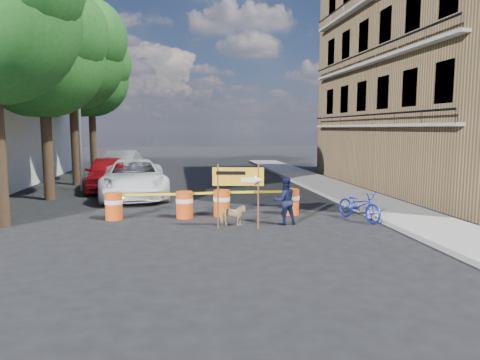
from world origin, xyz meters
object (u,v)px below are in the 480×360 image
object	(u,v)px
pedestrian	(285,201)
suv_white	(134,178)
detour_sign	(245,181)
bicycle	(360,192)
barrel_mid_right	(222,202)
barrel_mid_left	(185,204)
barrel_far_right	(291,201)
dog	(233,215)
sedan_silver	(122,164)
barrel_far_left	(114,206)
sedan_red	(108,173)

from	to	relation	value
pedestrian	suv_white	distance (m)	8.16
detour_sign	bicycle	world-z (taller)	detour_sign
barrel_mid_right	pedestrian	distance (m)	2.44
barrel_mid_left	barrel_far_right	xyz separation A→B (m)	(3.72, 0.07, 0.00)
bicycle	dog	world-z (taller)	bicycle
barrel_far_right	dog	xyz separation A→B (m)	(-2.26, -1.46, -0.13)
sedan_silver	detour_sign	bearing A→B (deg)	-64.65
barrel_far_left	sedan_silver	world-z (taller)	sedan_silver
barrel_mid_right	bicycle	xyz separation A→B (m)	(4.40, -1.37, 0.48)
barrel_far_left	barrel_mid_right	xyz separation A→B (m)	(3.61, 0.08, 0.00)
dog	sedan_silver	xyz separation A→B (m)	(-5.05, 13.85, 0.50)
barrel_mid_left	dog	world-z (taller)	barrel_mid_left
barrel_far_left	sedan_red	world-z (taller)	sedan_red
barrel_mid_left	detour_sign	size ratio (longest dim) A/B	0.46
pedestrian	suv_white	size ratio (longest dim) A/B	0.25
barrel_mid_right	detour_sign	size ratio (longest dim) A/B	0.46
pedestrian	barrel_mid_left	bearing A→B (deg)	-33.17
barrel_mid_left	sedan_red	world-z (taller)	sedan_red
dog	sedan_red	bearing A→B (deg)	42.23
suv_white	sedan_silver	world-z (taller)	sedan_silver
barrel_far_right	dog	size ratio (longest dim) A/B	1.12
bicycle	dog	distance (m)	4.27
barrel_far_left	suv_white	world-z (taller)	suv_white
pedestrian	sedan_red	bearing A→B (deg)	-60.47
barrel_far_left	dog	size ratio (longest dim) A/B	1.12
barrel_far_left	sedan_silver	xyz separation A→B (m)	(-1.27, 12.37, 0.37)
barrel_mid_right	dog	bearing A→B (deg)	-83.28
barrel_mid_left	detour_sign	xyz separation A→B (m)	(1.77, -1.87, 0.98)
suv_white	pedestrian	bearing A→B (deg)	-56.12
barrel_far_right	bicycle	world-z (taller)	bicycle
barrel_far_right	bicycle	distance (m)	2.39
barrel_mid_left	bicycle	bearing A→B (deg)	-12.00
pedestrian	dog	world-z (taller)	pedestrian
barrel_mid_left	sedan_red	size ratio (longest dim) A/B	0.18
detour_sign	sedan_red	world-z (taller)	detour_sign
suv_white	sedan_silver	xyz separation A→B (m)	(-1.48, 7.63, 0.01)
bicycle	detour_sign	bearing A→B (deg)	169.67
barrel_mid_right	bicycle	bearing A→B (deg)	-17.34
barrel_far_right	dog	bearing A→B (deg)	-147.14
barrel_mid_left	suv_white	distance (m)	5.29
sedan_red	sedan_silver	size ratio (longest dim) A/B	0.97
detour_sign	dog	xyz separation A→B (m)	(-0.31, 0.48, -1.11)
dog	barrel_mid_left	bearing A→B (deg)	58.14
detour_sign	barrel_far_right	bearing A→B (deg)	54.60
sedan_red	sedan_silver	distance (m)	5.26
bicycle	sedan_silver	xyz separation A→B (m)	(-9.27, 13.66, -0.11)
barrel_far_left	sedan_silver	bearing A→B (deg)	95.84
barrel_mid_left	detour_sign	world-z (taller)	detour_sign
barrel_mid_right	bicycle	distance (m)	4.64
suv_white	sedan_silver	distance (m)	7.77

